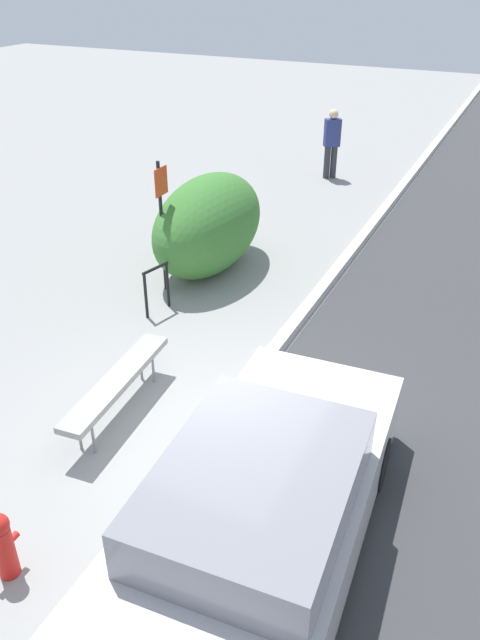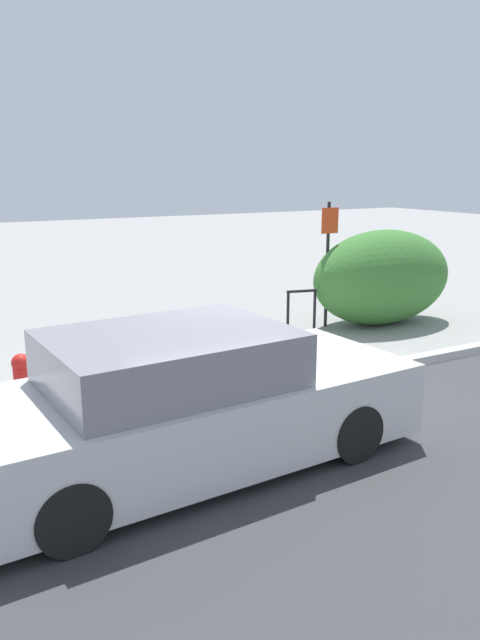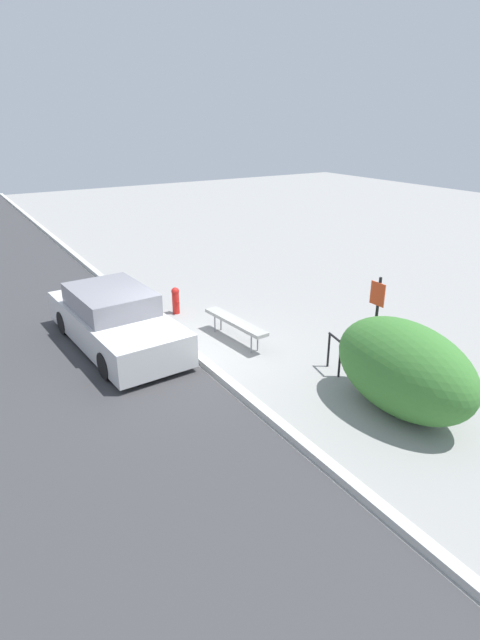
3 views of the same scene
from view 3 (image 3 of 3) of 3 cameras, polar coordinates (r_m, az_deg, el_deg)
name	(u,v)px [view 3 (image 3 of 3)]	position (r m, az deg, el deg)	size (l,w,h in m)	color
ground_plane	(192,354)	(11.79, -5.56, -3.88)	(60.00, 60.00, 0.00)	gray
curb	(191,351)	(11.76, -5.57, -3.60)	(60.00, 0.20, 0.13)	#B7B7B2
bench	(235,322)	(12.21, -0.54, -0.24)	(2.21, 0.53, 0.55)	gray
bike_rack	(334,351)	(10.93, 10.74, -3.46)	(0.55, 0.18, 0.83)	black
sign_post	(375,321)	(10.29, 15.23, -0.17)	(0.36, 0.08, 2.30)	black
fire_hydrant	(176,300)	(14.10, -7.37, 2.33)	(0.36, 0.22, 0.77)	red
shrub_hedge	(403,369)	(9.64, 18.16, -5.29)	(3.00, 1.57, 1.78)	#3D7A33
parked_car_near	(115,320)	(12.33, -14.12, -0.02)	(4.76, 2.08, 1.39)	black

